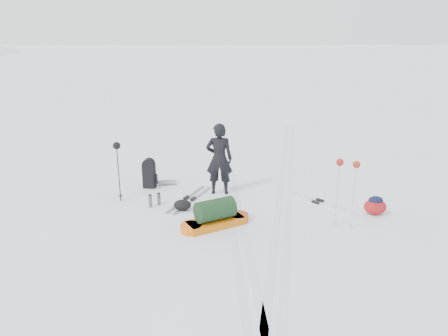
{
  "coord_description": "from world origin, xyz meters",
  "views": [
    {
      "loc": [
        -0.03,
        -9.23,
        3.97
      ],
      "look_at": [
        -0.23,
        0.12,
        0.95
      ],
      "focal_mm": 35.0,
      "sensor_mm": 36.0,
      "label": 1
    }
  ],
  "objects": [
    {
      "name": "thermos_pair",
      "position": [
        -1.85,
        0.16,
        0.15
      ],
      "size": [
        0.25,
        0.25,
        0.32
      ],
      "rotation": [
        0.0,
        0.0,
        -0.01
      ],
      "color": "#54575B",
      "rests_on": "ground"
    },
    {
      "name": "small_daypack",
      "position": [
        3.13,
        -0.22,
        0.2
      ],
      "size": [
        0.61,
        0.58,
        0.42
      ],
      "rotation": [
        0.0,
        0.0,
        -0.57
      ],
      "color": "maroon",
      "rests_on": "ground"
    },
    {
      "name": "touring_skis_white",
      "position": [
        1.99,
        0.42,
        0.02
      ],
      "size": [
        1.52,
        1.5,
        0.07
      ],
      "rotation": [
        0.0,
        0.0,
        -0.78
      ],
      "color": "white",
      "rests_on": "ground"
    },
    {
      "name": "pulk_sled",
      "position": [
        -0.4,
        -0.9,
        0.23
      ],
      "size": [
        1.57,
        1.16,
        0.6
      ],
      "rotation": [
        0.0,
        0.0,
        0.52
      ],
      "color": "#C8610B",
      "rests_on": "ground"
    },
    {
      "name": "skier",
      "position": [
        -0.37,
        1.0,
        0.9
      ],
      "size": [
        0.67,
        0.45,
        1.8
      ],
      "primitive_type": "imported",
      "rotation": [
        0.0,
        0.0,
        3.1
      ],
      "color": "black",
      "rests_on": "ground"
    },
    {
      "name": "ski_poles_black",
      "position": [
        -2.74,
        0.5,
        1.18
      ],
      "size": [
        0.18,
        0.21,
        1.45
      ],
      "rotation": [
        0.0,
        0.0,
        -0.33
      ],
      "color": "black",
      "rests_on": "ground"
    },
    {
      "name": "rope_coil",
      "position": [
        -0.13,
        -0.5,
        0.03
      ],
      "size": [
        0.59,
        0.59,
        0.06
      ],
      "rotation": [
        0.0,
        0.0,
        -0.21
      ],
      "color": "#5DACE1",
      "rests_on": "ground"
    },
    {
      "name": "touring_skis_grey",
      "position": [
        -1.07,
        0.55,
        0.02
      ],
      "size": [
        0.98,
        1.86,
        0.07
      ],
      "rotation": [
        0.0,
        0.0,
        1.18
      ],
      "color": "#9A9CA3",
      "rests_on": "ground"
    },
    {
      "name": "expedition_rucksack",
      "position": [
        -2.14,
        1.4,
        0.36
      ],
      "size": [
        0.84,
        0.44,
        0.78
      ],
      "rotation": [
        0.0,
        0.0,
        -0.13
      ],
      "color": "black",
      "rests_on": "ground"
    },
    {
      "name": "ski_poles_silver",
      "position": [
        2.25,
        -0.94,
        1.24
      ],
      "size": [
        0.44,
        0.3,
        1.48
      ],
      "rotation": [
        0.0,
        0.0,
        -0.3
      ],
      "color": "silver",
      "rests_on": "ground"
    },
    {
      "name": "ski_tracks",
      "position": [
        0.61,
        0.88,
        0.0
      ],
      "size": [
        3.38,
        17.97,
        0.01
      ],
      "color": "silver",
      "rests_on": "ground"
    },
    {
      "name": "stuff_sack",
      "position": [
        -1.18,
        -0.08,
        0.12
      ],
      "size": [
        0.48,
        0.43,
        0.25
      ],
      "rotation": [
        0.0,
        0.0,
        0.4
      ],
      "color": "black",
      "rests_on": "ground"
    },
    {
      "name": "ground",
      "position": [
        0.0,
        0.0,
        0.0
      ],
      "size": [
        200.0,
        200.0,
        0.0
      ],
      "primitive_type": "plane",
      "color": "white",
      "rests_on": "ground"
    }
  ]
}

